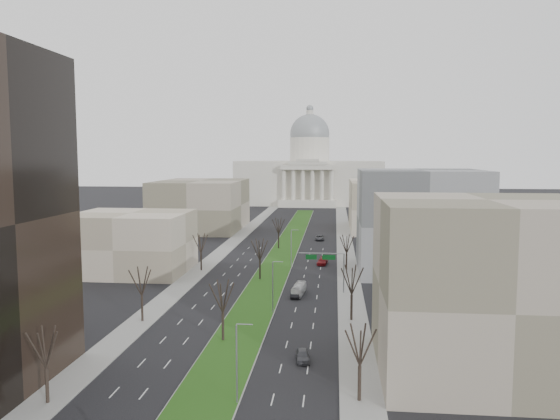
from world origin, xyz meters
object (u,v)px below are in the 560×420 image
Objects in this scene: car_grey_far at (320,238)px; car_red at (322,261)px; car_black at (296,293)px; box_van at (299,289)px; car_grey_near at (303,355)px.

car_red is at bearing -87.89° from car_grey_far.
car_black is at bearing -92.56° from car_grey_far.
car_red is 30.42m from box_van.
car_grey_near is 103.99m from car_grey_far.
car_grey_near is 0.78× the size of car_grey_far.
car_red is 0.71× the size of box_van.
car_black is 0.63× the size of box_van.
car_grey_near is 64.75m from car_red.
car_red is 39.29m from car_grey_far.
box_van reaches higher than car_grey_far.
box_van reaches higher than car_black.
car_black reaches higher than car_grey_near.
car_black reaches higher than car_grey_far.
car_red reaches higher than car_grey_near.
box_van is at bearing -92.25° from car_grey_far.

